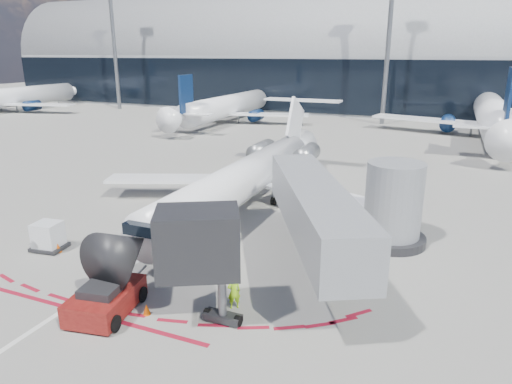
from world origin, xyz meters
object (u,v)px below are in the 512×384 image
at_px(pushback_tug, 106,299).
at_px(ramp_worker, 234,292).
at_px(uld_container, 48,236).
at_px(regional_jet, 248,176).

height_order(pushback_tug, ramp_worker, ramp_worker).
relative_size(ramp_worker, uld_container, 0.84).
bearing_deg(ramp_worker, uld_container, -46.11).
bearing_deg(pushback_tug, ramp_worker, 16.84).
relative_size(regional_jet, ramp_worker, 17.69).
bearing_deg(regional_jet, pushback_tug, -90.19).
bearing_deg(regional_jet, ramp_worker, -68.76).
xyz_separation_m(ramp_worker, uld_container, (-12.22, 1.50, 0.00)).
bearing_deg(regional_jet, uld_container, -124.18).
bearing_deg(ramp_worker, pushback_tug, -12.45).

